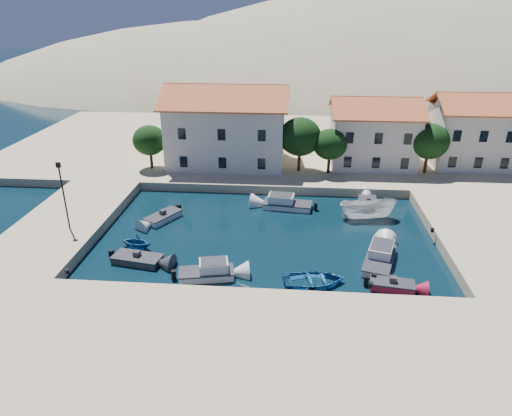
# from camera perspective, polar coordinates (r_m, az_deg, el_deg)

# --- Properties ---
(ground) EXTENTS (400.00, 400.00, 0.00)m
(ground) POSITION_cam_1_polar(r_m,az_deg,el_deg) (33.28, 0.19, -11.41)
(ground) COLOR black
(ground) RESTS_ON ground
(quay_south) EXTENTS (52.00, 12.00, 1.00)m
(quay_south) POSITION_cam_1_polar(r_m,az_deg,el_deg) (28.29, -0.81, -17.60)
(quay_south) COLOR tan
(quay_south) RESTS_ON ground
(quay_east) EXTENTS (11.00, 20.00, 1.00)m
(quay_east) POSITION_cam_1_polar(r_m,az_deg,el_deg) (45.43, 28.10, -3.48)
(quay_east) COLOR tan
(quay_east) RESTS_ON ground
(quay_west) EXTENTS (8.00, 20.00, 1.00)m
(quay_west) POSITION_cam_1_polar(r_m,az_deg,el_deg) (46.60, -22.75, -1.78)
(quay_west) COLOR tan
(quay_west) RESTS_ON ground
(quay_north) EXTENTS (80.00, 36.00, 1.00)m
(quay_north) POSITION_cam_1_polar(r_m,az_deg,el_deg) (67.72, 4.45, 7.79)
(quay_north) COLOR tan
(quay_north) RESTS_ON ground
(hills) EXTENTS (254.00, 176.00, 99.00)m
(hills) POSITION_cam_1_polar(r_m,az_deg,el_deg) (157.70, 11.36, 7.78)
(hills) COLOR #9C8F69
(hills) RESTS_ON ground
(building_left) EXTENTS (14.70, 9.45, 9.70)m
(building_left) POSITION_cam_1_polar(r_m,az_deg,el_deg) (57.23, -3.65, 10.44)
(building_left) COLOR silver
(building_left) RESTS_ON quay_north
(building_mid) EXTENTS (10.50, 8.40, 8.30)m
(building_mid) POSITION_cam_1_polar(r_m,az_deg,el_deg) (58.64, 14.45, 9.35)
(building_mid) COLOR silver
(building_mid) RESTS_ON quay_north
(building_right) EXTENTS (9.45, 8.40, 8.80)m
(building_right) POSITION_cam_1_polar(r_m,az_deg,el_deg) (62.65, 25.33, 8.96)
(building_right) COLOR silver
(building_right) RESTS_ON quay_north
(trees) EXTENTS (37.30, 5.30, 6.45)m
(trees) POSITION_cam_1_polar(r_m,az_deg,el_deg) (54.52, 7.12, 8.42)
(trees) COLOR #382314
(trees) RESTS_ON quay_north
(lamppost) EXTENTS (0.35, 0.25, 6.22)m
(lamppost) POSITION_cam_1_polar(r_m,az_deg,el_deg) (42.72, -23.00, 2.12)
(lamppost) COLOR black
(lamppost) RESTS_ON quay_west
(bollards) EXTENTS (29.36, 9.56, 0.30)m
(bollards) POSITION_cam_1_polar(r_m,az_deg,el_deg) (35.85, 5.18, -6.50)
(bollards) COLOR black
(bollards) RESTS_ON ground
(motorboat_grey_sw) EXTENTS (4.25, 2.45, 1.25)m
(motorboat_grey_sw) POSITION_cam_1_polar(r_m,az_deg,el_deg) (38.73, -14.59, -6.23)
(motorboat_grey_sw) COLOR #302F34
(motorboat_grey_sw) RESTS_ON ground
(cabin_cruiser_south) EXTENTS (4.52, 2.63, 1.60)m
(cabin_cruiser_south) POSITION_cam_1_polar(r_m,az_deg,el_deg) (35.69, -6.22, -7.97)
(cabin_cruiser_south) COLOR silver
(cabin_cruiser_south) RESTS_ON ground
(rowboat_south) EXTENTS (5.25, 4.18, 0.97)m
(rowboat_south) POSITION_cam_1_polar(r_m,az_deg,el_deg) (35.22, 7.29, -9.42)
(rowboat_south) COLOR #19518B
(rowboat_south) RESTS_ON ground
(motorboat_red_se) EXTENTS (3.39, 1.89, 1.25)m
(motorboat_red_se) POSITION_cam_1_polar(r_m,az_deg,el_deg) (35.71, 16.65, -9.26)
(motorboat_red_se) COLOR maroon
(motorboat_red_se) RESTS_ON ground
(cabin_cruiser_east) EXTENTS (3.58, 5.62, 1.60)m
(cabin_cruiser_east) POSITION_cam_1_polar(r_m,az_deg,el_deg) (38.58, 15.18, -6.12)
(cabin_cruiser_east) COLOR silver
(cabin_cruiser_east) RESTS_ON ground
(boat_east) EXTENTS (5.78, 2.71, 2.16)m
(boat_east) POSITION_cam_1_polar(r_m,az_deg,el_deg) (46.44, 13.66, -1.28)
(boat_east) COLOR silver
(boat_east) RESTS_ON ground
(motorboat_white_ne) EXTENTS (1.91, 3.90, 1.25)m
(motorboat_white_ne) POSITION_cam_1_polar(r_m,az_deg,el_deg) (49.00, 13.91, 0.43)
(motorboat_white_ne) COLOR silver
(motorboat_white_ne) RESTS_ON ground
(rowboat_west) EXTENTS (3.31, 3.01, 1.49)m
(rowboat_west) POSITION_cam_1_polar(r_m,az_deg,el_deg) (41.13, -14.68, -4.83)
(rowboat_west) COLOR #19518B
(rowboat_west) RESTS_ON ground
(motorboat_white_west) EXTENTS (3.40, 4.20, 1.25)m
(motorboat_white_west) POSITION_cam_1_polar(r_m,az_deg,el_deg) (45.64, -11.52, -1.12)
(motorboat_white_west) COLOR silver
(motorboat_white_west) RESTS_ON ground
(cabin_cruiser_north) EXTENTS (5.20, 2.69, 1.60)m
(cabin_cruiser_north) POSITION_cam_1_polar(r_m,az_deg,el_deg) (47.40, 3.95, 0.54)
(cabin_cruiser_north) COLOR silver
(cabin_cruiser_north) RESTS_ON ground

